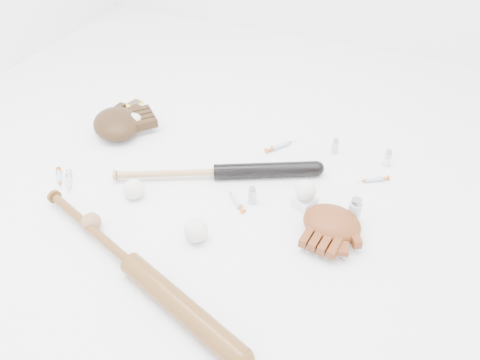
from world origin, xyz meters
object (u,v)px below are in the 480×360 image
at_px(bat_dark, 216,172).
at_px(glove_dark, 116,123).
at_px(pedestal, 304,202).
at_px(bat_wood, 132,264).

distance_m(bat_dark, glove_dark, 0.53).
height_order(bat_dark, pedestal, bat_dark).
distance_m(bat_wood, glove_dark, 0.77).
bearing_deg(bat_wood, pedestal, 70.78).
height_order(bat_dark, bat_wood, bat_wood).
bearing_deg(bat_wood, glove_dark, 147.63).
relative_size(bat_wood, glove_dark, 3.49).
relative_size(bat_dark, pedestal, 11.82).
xyz_separation_m(bat_dark, pedestal, (0.35, -0.02, -0.01)).
relative_size(glove_dark, pedestal, 4.02).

